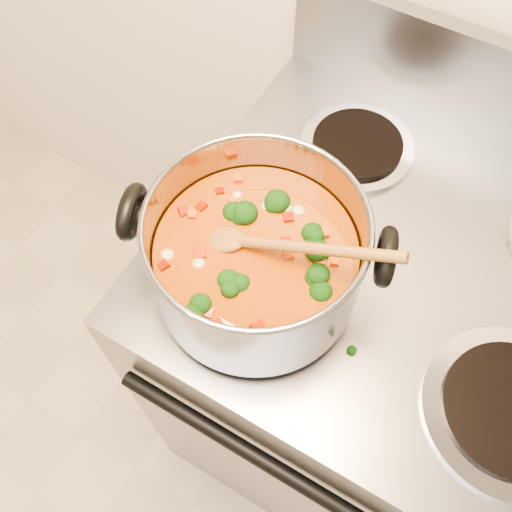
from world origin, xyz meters
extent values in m
cube|color=gray|center=(0.05, 1.16, 0.46)|extent=(0.74, 0.64, 0.92)
cube|color=gray|center=(0.05, 1.46, 1.00)|extent=(0.74, 0.03, 0.16)
cylinder|color=black|center=(0.05, 0.82, 0.80)|extent=(0.63, 0.02, 0.02)
cylinder|color=#A5A5AD|center=(-0.12, 1.01, 0.92)|extent=(0.22, 0.22, 0.01)
cylinder|color=black|center=(-0.12, 1.01, 0.93)|extent=(0.18, 0.18, 0.01)
cylinder|color=#A5A5AD|center=(0.23, 1.01, 0.92)|extent=(0.22, 0.22, 0.01)
cylinder|color=#A5A5AD|center=(-0.12, 1.31, 0.92)|extent=(0.19, 0.19, 0.01)
cylinder|color=black|center=(-0.12, 1.31, 0.93)|extent=(0.15, 0.15, 0.01)
cylinder|color=gray|center=(-0.14, 1.00, 1.01)|extent=(0.28, 0.28, 0.15)
torus|color=gray|center=(-0.14, 1.00, 1.09)|extent=(0.28, 0.28, 0.01)
cylinder|color=#93370D|center=(-0.14, 1.00, 0.98)|extent=(0.26, 0.26, 0.09)
torus|color=black|center=(-0.29, 0.96, 1.06)|extent=(0.04, 0.08, 0.08)
torus|color=black|center=(0.01, 1.05, 1.06)|extent=(0.04, 0.08, 0.08)
ellipsoid|color=black|center=(-0.19, 1.05, 1.03)|extent=(0.04, 0.04, 0.03)
ellipsoid|color=black|center=(-0.06, 0.99, 1.03)|extent=(0.04, 0.04, 0.03)
ellipsoid|color=black|center=(-0.16, 1.09, 1.03)|extent=(0.04, 0.04, 0.03)
ellipsoid|color=black|center=(-0.20, 0.93, 1.03)|extent=(0.04, 0.04, 0.03)
ellipsoid|color=black|center=(-0.17, 1.05, 1.03)|extent=(0.04, 0.04, 0.03)
ellipsoid|color=black|center=(-0.22, 0.93, 1.03)|extent=(0.04, 0.04, 0.03)
ellipsoid|color=black|center=(-0.21, 1.02, 1.03)|extent=(0.04, 0.04, 0.03)
ellipsoid|color=#901905|center=(-0.22, 0.94, 1.03)|extent=(0.01, 0.01, 0.01)
ellipsoid|color=#901905|center=(-0.12, 0.92, 1.03)|extent=(0.01, 0.01, 0.01)
ellipsoid|color=#901905|center=(-0.11, 1.02, 1.03)|extent=(0.01, 0.01, 0.01)
ellipsoid|color=#901905|center=(-0.24, 0.97, 1.03)|extent=(0.01, 0.01, 0.01)
ellipsoid|color=#901905|center=(-0.23, 1.05, 1.03)|extent=(0.01, 0.01, 0.01)
ellipsoid|color=#901905|center=(-0.23, 0.94, 1.03)|extent=(0.01, 0.01, 0.01)
ellipsoid|color=#901905|center=(-0.11, 0.92, 1.03)|extent=(0.01, 0.01, 0.01)
ellipsoid|color=#901905|center=(-0.12, 0.94, 1.03)|extent=(0.01, 0.01, 0.01)
ellipsoid|color=#901905|center=(-0.07, 0.91, 1.03)|extent=(0.01, 0.01, 0.01)
ellipsoid|color=#901905|center=(-0.12, 0.90, 1.03)|extent=(0.01, 0.01, 0.01)
ellipsoid|color=#C43F0A|center=(-0.03, 1.04, 1.03)|extent=(0.01, 0.01, 0.01)
ellipsoid|color=#C43F0A|center=(-0.12, 1.01, 1.03)|extent=(0.01, 0.01, 0.01)
ellipsoid|color=#C43F0A|center=(-0.15, 0.96, 1.03)|extent=(0.01, 0.01, 0.01)
ellipsoid|color=#C43F0A|center=(-0.23, 0.95, 1.03)|extent=(0.01, 0.01, 0.01)
ellipsoid|color=#C43F0A|center=(-0.16, 1.04, 1.03)|extent=(0.01, 0.01, 0.01)
ellipsoid|color=#C43F0A|center=(-0.10, 0.95, 1.03)|extent=(0.01, 0.01, 0.01)
ellipsoid|color=#C43F0A|center=(-0.04, 0.96, 1.03)|extent=(0.01, 0.01, 0.01)
ellipsoid|color=#C43F0A|center=(-0.13, 0.93, 1.03)|extent=(0.01, 0.01, 0.01)
ellipsoid|color=#C43F0A|center=(-0.21, 1.06, 1.03)|extent=(0.01, 0.01, 0.01)
ellipsoid|color=tan|center=(-0.07, 0.96, 1.03)|extent=(0.02, 0.02, 0.01)
ellipsoid|color=tan|center=(-0.19, 1.02, 1.03)|extent=(0.02, 0.02, 0.01)
ellipsoid|color=tan|center=(-0.11, 0.91, 1.03)|extent=(0.02, 0.02, 0.01)
ellipsoid|color=tan|center=(-0.09, 0.92, 1.03)|extent=(0.02, 0.02, 0.01)
ellipsoid|color=tan|center=(-0.12, 1.01, 1.03)|extent=(0.02, 0.02, 0.01)
ellipsoid|color=tan|center=(-0.23, 0.94, 1.03)|extent=(0.02, 0.02, 0.01)
ellipsoid|color=tan|center=(-0.17, 0.90, 1.03)|extent=(0.02, 0.02, 0.01)
ellipsoid|color=brown|center=(-0.18, 1.00, 1.03)|extent=(0.07, 0.05, 0.04)
cylinder|color=brown|center=(-0.07, 1.02, 1.07)|extent=(0.22, 0.06, 0.09)
ellipsoid|color=black|center=(-0.30, 0.88, 0.92)|extent=(0.01, 0.01, 0.01)
ellipsoid|color=black|center=(-0.04, 1.13, 0.92)|extent=(0.01, 0.01, 0.01)
camera|label=1|loc=(0.04, 0.69, 1.65)|focal=40.00mm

